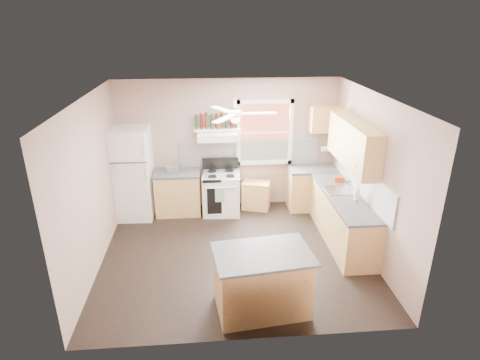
{
  "coord_description": "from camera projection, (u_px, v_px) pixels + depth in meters",
  "views": [
    {
      "loc": [
        -0.44,
        -5.93,
        3.79
      ],
      "look_at": [
        0.1,
        0.3,
        1.25
      ],
      "focal_mm": 30.0,
      "sensor_mm": 36.0,
      "label": 1
    }
  ],
  "objects": [
    {
      "name": "upper_cabinet_corner",
      "position": [
        325.0,
        119.0,
        8.06
      ],
      "size": [
        0.6,
        0.33,
        0.52
      ],
      "primitive_type": "cube",
      "color": "#AD7B48",
      "rests_on": "wall_back"
    },
    {
      "name": "counter_left",
      "position": [
        177.0,
        173.0,
        8.09
      ],
      "size": [
        0.92,
        0.62,
        0.04
      ],
      "primitive_type": "cube",
      "color": "#3F4042",
      "rests_on": "base_cabinet_left"
    },
    {
      "name": "counter_corner",
      "position": [
        313.0,
        169.0,
        8.31
      ],
      "size": [
        1.02,
        0.62,
        0.04
      ],
      "primitive_type": "cube",
      "color": "#3F4042",
      "rests_on": "base_cabinet_corner"
    },
    {
      "name": "ceiling",
      "position": [
        235.0,
        97.0,
        5.92
      ],
      "size": [
        4.5,
        4.5,
        0.0
      ],
      "primitive_type": "plane",
      "color": "white",
      "rests_on": "ground"
    },
    {
      "name": "stove",
      "position": [
        221.0,
        193.0,
        8.25
      ],
      "size": [
        0.78,
        0.69,
        0.86
      ],
      "primitive_type": "cube",
      "rotation": [
        0.0,
        0.0,
        -0.06
      ],
      "color": "white",
      "rests_on": "floor"
    },
    {
      "name": "base_cabinet_left",
      "position": [
        178.0,
        193.0,
        8.26
      ],
      "size": [
        0.9,
        0.6,
        0.86
      ],
      "primitive_type": "cube",
      "color": "#AD7B48",
      "rests_on": "floor"
    },
    {
      "name": "red_caddy",
      "position": [
        339.0,
        179.0,
        7.59
      ],
      "size": [
        0.2,
        0.16,
        0.1
      ],
      "primitive_type": "cube",
      "rotation": [
        0.0,
        0.0,
        -0.22
      ],
      "color": "#B3310F",
      "rests_on": "counter_right"
    },
    {
      "name": "wall_right",
      "position": [
        373.0,
        177.0,
        6.61
      ],
      "size": [
        0.05,
        4.0,
        2.7
      ],
      "primitive_type": "cube",
      "color": "gray",
      "rests_on": "ground"
    },
    {
      "name": "island_top",
      "position": [
        263.0,
        254.0,
        5.31
      ],
      "size": [
        1.39,
        0.99,
        0.04
      ],
      "primitive_type": "cube",
      "rotation": [
        0.0,
        0.0,
        0.12
      ],
      "color": "#3F4042",
      "rests_on": "island"
    },
    {
      "name": "paper_towel",
      "position": [
        328.0,
        149.0,
        8.34
      ],
      "size": [
        0.26,
        0.12,
        0.12
      ],
      "primitive_type": "cylinder",
      "rotation": [
        0.0,
        1.57,
        0.0
      ],
      "color": "white",
      "rests_on": "wall_back"
    },
    {
      "name": "counter_right",
      "position": [
        344.0,
        196.0,
        7.03
      ],
      "size": [
        0.62,
        2.22,
        0.04
      ],
      "primitive_type": "cube",
      "color": "#3F4042",
      "rests_on": "base_cabinet_right"
    },
    {
      "name": "base_cabinet_corner",
      "position": [
        312.0,
        189.0,
        8.48
      ],
      "size": [
        1.0,
        0.6,
        0.86
      ],
      "primitive_type": "cube",
      "color": "#AD7B48",
      "rests_on": "floor"
    },
    {
      "name": "wall_left",
      "position": [
        90.0,
        186.0,
        6.24
      ],
      "size": [
        0.05,
        4.0,
        2.7
      ],
      "primitive_type": "cube",
      "color": "gray",
      "rests_on": "ground"
    },
    {
      "name": "island",
      "position": [
        262.0,
        282.0,
        5.47
      ],
      "size": [
        1.31,
        0.91,
        0.86
      ],
      "primitive_type": "cube",
      "rotation": [
        0.0,
        0.0,
        0.12
      ],
      "color": "#AD7B48",
      "rests_on": "floor"
    },
    {
      "name": "window_frame",
      "position": [
        265.0,
        133.0,
        8.19
      ],
      "size": [
        1.16,
        0.07,
        1.36
      ],
      "primitive_type": "cube",
      "color": "white",
      "rests_on": "wall_back"
    },
    {
      "name": "window_view",
      "position": [
        264.0,
        132.0,
        8.22
      ],
      "size": [
        1.0,
        0.02,
        1.2
      ],
      "primitive_type": "cube",
      "color": "brown",
      "rests_on": "wall_back"
    },
    {
      "name": "range_hood",
      "position": [
        217.0,
        136.0,
        7.92
      ],
      "size": [
        0.78,
        0.5,
        0.14
      ],
      "primitive_type": "cube",
      "color": "white",
      "rests_on": "wall_back"
    },
    {
      "name": "soap_bottle",
      "position": [
        357.0,
        193.0,
        6.78
      ],
      "size": [
        0.14,
        0.14,
        0.26
      ],
      "primitive_type": "imported",
      "rotation": [
        0.0,
        0.0,
        0.72
      ],
      "color": "silver",
      "rests_on": "counter_right"
    },
    {
      "name": "ceiling_fan_hub",
      "position": [
        235.0,
        114.0,
        6.01
      ],
      "size": [
        0.2,
        0.2,
        0.08
      ],
      "primitive_type": "cylinder",
      "color": "white",
      "rests_on": "ceiling"
    },
    {
      "name": "backsplash_back",
      "position": [
        250.0,
        153.0,
        8.36
      ],
      "size": [
        2.9,
        0.03,
        0.55
      ],
      "primitive_type": "cube",
      "color": "white",
      "rests_on": "wall_back"
    },
    {
      "name": "backsplash_right",
      "position": [
        362.0,
        180.0,
        6.95
      ],
      "size": [
        0.03,
        2.6,
        0.55
      ],
      "primitive_type": "cube",
      "color": "white",
      "rests_on": "wall_right"
    },
    {
      "name": "bottle_shelf",
      "position": [
        217.0,
        129.0,
        7.99
      ],
      "size": [
        0.9,
        0.26,
        0.03
      ],
      "primitive_type": "cube",
      "color": "white",
      "rests_on": "range_hood"
    },
    {
      "name": "faucet",
      "position": [
        350.0,
        187.0,
        7.2
      ],
      "size": [
        0.03,
        0.03,
        0.14
      ],
      "primitive_type": "cylinder",
      "color": "silver",
      "rests_on": "sink"
    },
    {
      "name": "refrigerator",
      "position": [
        131.0,
        174.0,
        7.95
      ],
      "size": [
        0.81,
        0.79,
        1.83
      ],
      "primitive_type": "cube",
      "rotation": [
        0.0,
        0.0,
        -0.04
      ],
      "color": "white",
      "rests_on": "floor"
    },
    {
      "name": "toaster",
      "position": [
        175.0,
        168.0,
        8.01
      ],
      "size": [
        0.32,
        0.24,
        0.18
      ],
      "primitive_type": "cube",
      "rotation": [
        0.0,
        0.0,
        -0.32
      ],
      "color": "silver",
      "rests_on": "counter_left"
    },
    {
      "name": "upper_cabinet_right",
      "position": [
        354.0,
        143.0,
        6.89
      ],
      "size": [
        0.33,
        1.8,
        0.76
      ],
      "primitive_type": "cube",
      "color": "#AD7B48",
      "rests_on": "wall_right"
    },
    {
      "name": "wall_back",
      "position": [
        228.0,
        144.0,
        8.29
      ],
      "size": [
        4.5,
        0.05,
        2.7
      ],
      "primitive_type": "cube",
      "color": "gray",
      "rests_on": "ground"
    },
    {
      "name": "floor",
      "position": [
        236.0,
        253.0,
        6.93
      ],
      "size": [
        4.5,
        4.5,
        0.0
      ],
      "primitive_type": "plane",
      "color": "black",
      "rests_on": "ground"
    },
    {
      "name": "sink",
      "position": [
        341.0,
        191.0,
        7.21
      ],
      "size": [
        0.55,
        0.45,
        0.03
      ],
      "primitive_type": "cube",
      "color": "silver",
      "rests_on": "counter_right"
    },
    {
      "name": "base_cabinet_right",
      "position": [
        342.0,
        219.0,
        7.2
      ],
      "size": [
        0.6,
        2.2,
        0.86
      ],
      "primitive_type": "cube",
      "color": "#AD7B48",
      "rests_on": "floor"
    },
    {
      "name": "cart",
      "position": [
        256.0,
        196.0,
        8.49
      ],
      "size": [
        0.64,
        0.52,
        0.55
      ],
      "primitive_type": "cube",
      "rotation": [
        0.0,
        0.0,
        -0.3
      ],
      "color": "#AD7B48",
      "rests_on": "floor"
    },
    {
      "name": "wine_bottles",
      "position": [
        217.0,
        121.0,
        7.93
      ],
      "size": [
        0.86,
        0.06,
        0.31
      ],
      "color": "#143819",
      "rests_on": "bottle_shelf"
    }
  ]
}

